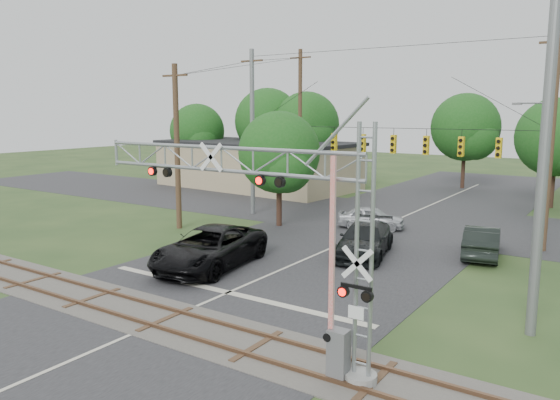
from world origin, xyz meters
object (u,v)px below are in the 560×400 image
Objects in this scene: sedan_silver at (371,218)px; commercial_building at (257,164)px; streetlight at (542,160)px; car_dark at (365,240)px; traffic_signal_span at (391,139)px; pickup_black at (210,248)px; crossing_gantry at (270,216)px.

sedan_silver is 0.21× the size of commercial_building.
streetlight reaches higher than sedan_silver.
car_dark is 1.39× the size of sedan_silver.
sedan_silver is at bearing 176.86° from traffic_signal_span.
traffic_signal_span is at bearing -152.34° from streetlight.
streetlight is (7.76, 4.06, -1.22)m from traffic_signal_span.
sedan_silver is (2.74, 12.14, -0.24)m from pickup_black.
sedan_silver is at bearing 97.82° from car_dark.
traffic_signal_span is 3.39× the size of car_dark.
pickup_black is 20.22m from streetlight.
commercial_building is (-18.20, 11.25, -3.44)m from traffic_signal_span.
pickup_black is at bearing 150.39° from sedan_silver.
pickup_black is 7.89m from car_dark.
traffic_signal_span is 13.54m from pickup_black.
crossing_gantry is 2.44× the size of sedan_silver.
traffic_signal_span reaches higher than pickup_black.
sedan_silver is 10.48m from streetlight.
commercial_building is at bearing 164.54° from streetlight.
commercial_building reaches higher than pickup_black.
crossing_gantry is at bearing -99.79° from streetlight.
crossing_gantry is at bearing -91.45° from car_dark.
crossing_gantry is 37.00m from commercial_building.
sedan_silver is at bearing 105.39° from crossing_gantry.
commercial_building is at bearing 112.37° from pickup_black.
traffic_signal_span is 5.10m from sedan_silver.
car_dark is 12.61m from streetlight.
car_dark is (1.24, -6.11, -4.83)m from traffic_signal_span.
traffic_signal_span is at bearing 87.85° from car_dark.
pickup_black is 1.19× the size of car_dark.
traffic_signal_span is 2.84× the size of pickup_black.
traffic_signal_span reaches higher than car_dark.
car_dark is 6.63m from sedan_silver.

